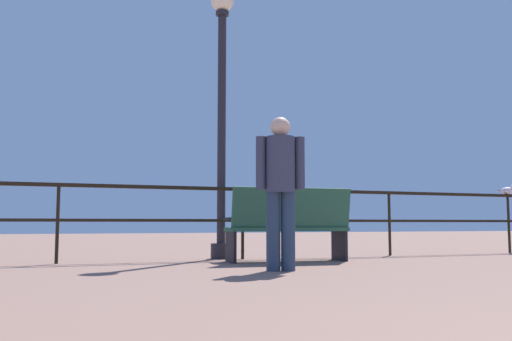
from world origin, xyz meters
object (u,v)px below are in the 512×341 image
Objects in this scene: bench_near_left at (289,223)px; person_at_railing at (280,182)px; lamppost_center at (222,94)px; seagull_on_rail at (509,190)px.

bench_near_left is 1.48m from person_at_railing.
lamppost_center reaches higher than bench_near_left.
person_at_railing is at bearing -91.50° from lamppost_center.
lamppost_center is 13.30× the size of seagull_on_rail.
lamppost_center is at bearing 88.50° from person_at_railing.
lamppost_center is (-0.62, 1.00, 1.90)m from bench_near_left.
bench_near_left is at bearing -170.55° from seagull_on_rail.
lamppost_center is 2.48× the size of person_at_railing.
lamppost_center is at bearing 121.85° from bench_near_left.
lamppost_center is at bearing 177.57° from seagull_on_rail.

